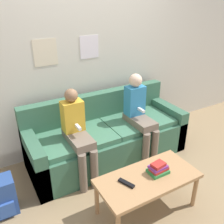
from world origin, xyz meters
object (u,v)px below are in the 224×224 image
(coffee_table, at_px, (148,181))
(person_left, at_px, (78,133))
(couch, at_px, (107,138))
(backpack, at_px, (2,197))
(person_right, at_px, (139,114))
(tv_remote, at_px, (126,183))

(coffee_table, distance_m, person_left, 0.94)
(couch, relative_size, backpack, 5.11)
(person_right, distance_m, tv_remote, 1.10)
(person_right, bearing_deg, couch, 154.33)
(coffee_table, xyz_separation_m, person_left, (-0.38, 0.83, 0.24))
(person_left, relative_size, person_right, 0.97)
(coffee_table, bearing_deg, person_left, 114.73)
(tv_remote, height_order, backpack, tv_remote)
(person_right, bearing_deg, coffee_table, -119.90)
(couch, relative_size, tv_remote, 12.02)
(coffee_table, bearing_deg, backpack, 151.65)
(backpack, bearing_deg, person_left, 8.50)
(person_right, bearing_deg, backpack, -175.40)
(couch, height_order, coffee_table, couch)
(tv_remote, relative_size, backpack, 0.43)
(coffee_table, xyz_separation_m, tv_remote, (-0.24, 0.02, 0.06))
(coffee_table, distance_m, person_right, 1.00)
(couch, bearing_deg, backpack, -166.78)
(couch, height_order, person_right, person_right)
(person_left, height_order, tv_remote, person_left)
(coffee_table, bearing_deg, person_right, 60.10)
(person_left, relative_size, backpack, 2.71)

